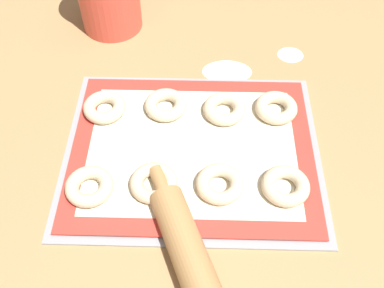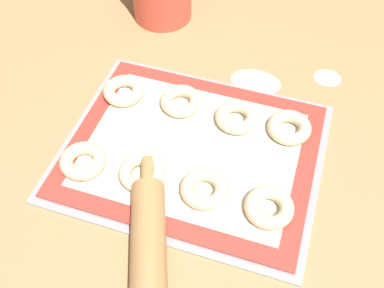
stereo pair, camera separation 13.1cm
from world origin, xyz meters
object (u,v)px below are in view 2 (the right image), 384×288
at_px(baking_tray, 192,151).
at_px(bagel_back_far_right, 289,128).
at_px(bagel_front_mid_left, 142,172).
at_px(bagel_front_far_right, 269,207).
at_px(bagel_back_mid_left, 181,101).
at_px(bagel_back_mid_right, 236,117).
at_px(bagel_back_far_left, 124,91).
at_px(bagel_front_far_left, 83,161).
at_px(bagel_front_mid_right, 204,189).

distance_m(baking_tray, bagel_back_far_right, 0.17).
height_order(bagel_front_mid_left, bagel_front_far_right, same).
xyz_separation_m(baking_tray, bagel_back_mid_left, (-0.05, 0.09, 0.02)).
bearing_deg(bagel_back_mid_right, bagel_back_mid_left, 176.33).
height_order(bagel_front_far_right, bagel_back_far_right, same).
height_order(bagel_back_mid_right, bagel_back_far_right, same).
height_order(bagel_back_mid_left, bagel_back_mid_right, same).
bearing_deg(bagel_back_mid_left, bagel_back_mid_right, -3.67).
relative_size(baking_tray, bagel_back_mid_right, 5.71).
bearing_deg(bagel_back_mid_left, baking_tray, -60.58).
distance_m(bagel_front_mid_left, bagel_back_far_left, 0.18).
xyz_separation_m(bagel_front_far_right, bagel_back_far_right, (0.00, 0.16, 0.00)).
relative_size(bagel_back_mid_left, bagel_back_far_right, 1.00).
height_order(bagel_front_far_left, bagel_back_mid_left, same).
relative_size(bagel_front_mid_right, bagel_back_far_left, 1.00).
bearing_deg(bagel_front_far_right, bagel_back_mid_left, 139.67).
bearing_deg(bagel_back_far_right, bagel_front_mid_left, -141.19).
bearing_deg(baking_tray, bagel_back_far_right, 30.28).
distance_m(baking_tray, bagel_back_mid_right, 0.10).
relative_size(bagel_back_far_left, bagel_back_mid_left, 1.00).
height_order(bagel_front_mid_right, bagel_front_far_right, same).
bearing_deg(bagel_back_mid_right, bagel_back_far_right, 3.13).
relative_size(bagel_front_far_left, bagel_back_mid_right, 1.00).
xyz_separation_m(bagel_back_mid_right, bagel_back_far_right, (0.09, 0.00, 0.00)).
height_order(baking_tray, bagel_front_mid_left, bagel_front_mid_left).
height_order(bagel_back_mid_left, bagel_back_far_right, same).
bearing_deg(bagel_front_far_right, bagel_front_mid_left, 179.90).
bearing_deg(bagel_back_far_left, bagel_back_mid_right, 0.40).
bearing_deg(bagel_front_far_left, baking_tray, 29.27).
bearing_deg(bagel_back_mid_left, bagel_front_mid_right, -60.24).
bearing_deg(bagel_back_mid_right, bagel_front_mid_right, -93.61).
distance_m(bagel_front_far_right, bagel_back_mid_left, 0.25).
xyz_separation_m(bagel_front_mid_right, bagel_back_mid_left, (-0.09, 0.16, 0.00)).
bearing_deg(bagel_back_mid_right, bagel_back_far_left, -179.60).
relative_size(bagel_front_mid_left, bagel_front_far_right, 1.00).
distance_m(bagel_front_far_left, bagel_back_mid_left, 0.20).
bearing_deg(bagel_front_far_right, bagel_back_far_right, 89.87).
height_order(bagel_back_far_left, bagel_back_mid_left, same).
relative_size(bagel_front_mid_left, bagel_back_mid_left, 1.00).
xyz_separation_m(bagel_front_far_left, bagel_back_mid_left, (0.10, 0.17, 0.00)).
bearing_deg(bagel_back_far_right, baking_tray, -149.72).
bearing_deg(bagel_front_far_left, bagel_back_mid_left, 58.58).
height_order(baking_tray, bagel_front_far_right, bagel_front_far_right).
distance_m(bagel_back_far_left, bagel_back_far_right, 0.30).
distance_m(bagel_front_mid_left, bagel_back_mid_right, 0.19).
distance_m(bagel_front_far_right, bagel_back_mid_right, 0.18).
xyz_separation_m(bagel_back_mid_left, bagel_back_mid_right, (0.10, -0.01, 0.00)).
bearing_deg(bagel_front_mid_right, bagel_front_far_right, -0.65).
distance_m(bagel_front_far_left, bagel_back_far_right, 0.34).
bearing_deg(bagel_back_far_right, bagel_front_far_right, -90.13).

